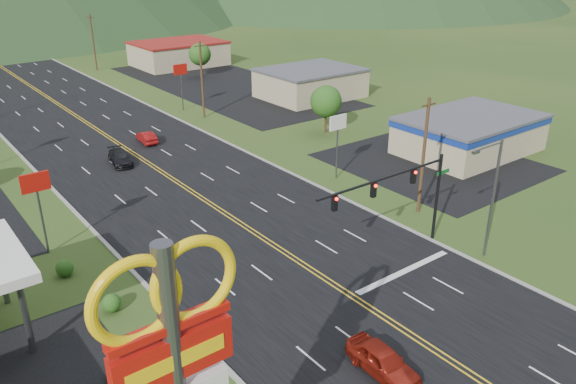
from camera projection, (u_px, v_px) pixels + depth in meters
traffic_signal at (403, 188)px, 39.53m from camera, size 13.10×0.43×7.00m
streetlight_east at (491, 192)px, 39.31m from camera, size 3.28×0.25×9.00m
building_east_near at (470, 132)px, 61.88m from camera, size 15.40×10.40×4.10m
building_east_mid at (310, 83)px, 84.86m from camera, size 14.40×11.40×4.30m
building_east_far at (179, 53)px, 108.05m from camera, size 16.40×12.40×4.50m
pole_sign_west_a at (37, 191)px, 39.86m from camera, size 2.00×0.18×6.40m
pole_sign_east_a at (338, 129)px, 53.47m from camera, size 2.00×0.18×6.40m
pole_sign_east_b at (181, 74)px, 76.74m from camera, size 2.00×0.18×6.40m
tree_east_a at (326, 101)px, 67.68m from camera, size 3.84×3.84×5.82m
tree_east_b at (200, 54)px, 97.56m from camera, size 3.84×3.84×5.82m
utility_pole_a at (424, 155)px, 46.44m from camera, size 1.60×0.28×10.00m
utility_pole_b at (202, 79)px, 73.36m from camera, size 1.60×0.28×10.00m
utility_pole_c at (93, 42)px, 102.45m from camera, size 1.60×0.28×10.00m
utility_pole_d at (33, 21)px, 131.55m from camera, size 1.60×0.28×10.00m
car_red_near at (383, 362)px, 29.72m from camera, size 1.99×4.59×1.54m
car_dark_mid at (120, 158)px, 58.79m from camera, size 2.58×4.86×1.34m
car_red_far at (147, 137)px, 65.22m from camera, size 1.75×4.11×1.32m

